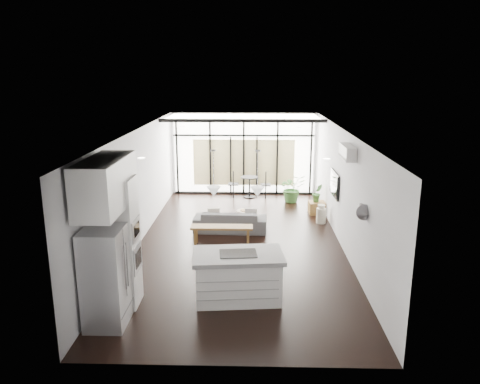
# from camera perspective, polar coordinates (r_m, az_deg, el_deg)

# --- Properties ---
(floor) EXTENTS (5.00, 10.00, 0.00)m
(floor) POSITION_cam_1_polar(r_m,az_deg,el_deg) (11.71, -0.04, -6.30)
(floor) COLOR black
(floor) RESTS_ON ground
(ceiling) EXTENTS (5.00, 10.00, 0.00)m
(ceiling) POSITION_cam_1_polar(r_m,az_deg,el_deg) (11.03, -0.04, 7.43)
(ceiling) COLOR white
(ceiling) RESTS_ON ground
(wall_left) EXTENTS (0.02, 10.00, 2.80)m
(wall_left) POSITION_cam_1_polar(r_m,az_deg,el_deg) (11.63, -12.45, 0.43)
(wall_left) COLOR white
(wall_left) RESTS_ON ground
(wall_right) EXTENTS (0.02, 10.00, 2.80)m
(wall_right) POSITION_cam_1_polar(r_m,az_deg,el_deg) (11.49, 12.51, 0.26)
(wall_right) COLOR white
(wall_right) RESTS_ON ground
(wall_back) EXTENTS (5.00, 0.02, 2.80)m
(wall_back) POSITION_cam_1_polar(r_m,az_deg,el_deg) (16.18, 0.47, 4.68)
(wall_back) COLOR white
(wall_back) RESTS_ON ground
(wall_front) EXTENTS (5.00, 0.02, 2.80)m
(wall_front) POSITION_cam_1_polar(r_m,az_deg,el_deg) (6.56, -1.31, -10.36)
(wall_front) COLOR white
(wall_front) RESTS_ON ground
(glazing) EXTENTS (5.00, 0.20, 2.80)m
(glazing) POSITION_cam_1_polar(r_m,az_deg,el_deg) (16.06, 0.46, 4.61)
(glazing) COLOR black
(glazing) RESTS_ON ground
(skylight) EXTENTS (4.70, 1.90, 0.06)m
(skylight) POSITION_cam_1_polar(r_m,az_deg,el_deg) (15.01, 0.40, 9.19)
(skylight) COLOR white
(skylight) RESTS_ON ceiling
(neighbour_building) EXTENTS (3.50, 0.02, 1.60)m
(neighbour_building) POSITION_cam_1_polar(r_m,az_deg,el_deg) (16.19, 0.46, 3.60)
(neighbour_building) COLOR #F5E29A
(neighbour_building) RESTS_ON ground
(island) EXTENTS (1.75, 1.14, 0.91)m
(island) POSITION_cam_1_polar(r_m,az_deg,el_deg) (8.85, -0.23, -10.25)
(island) COLOR white
(island) RESTS_ON floor
(cooktop) EXTENTS (0.72, 0.52, 0.01)m
(cooktop) POSITION_cam_1_polar(r_m,az_deg,el_deg) (8.67, -0.24, -7.49)
(cooktop) COLOR black
(cooktop) RESTS_ON island
(fridge) EXTENTS (0.65, 0.82, 1.69)m
(fridge) POSITION_cam_1_polar(r_m,az_deg,el_deg) (8.20, -16.05, -9.94)
(fridge) COLOR #9A9B9F
(fridge) RESTS_ON floor
(appliance_column) EXTENTS (0.61, 0.64, 2.38)m
(appliance_column) POSITION_cam_1_polar(r_m,az_deg,el_deg) (8.67, -14.50, -6.01)
(appliance_column) COLOR white
(appliance_column) RESTS_ON floor
(upper_cabinets) EXTENTS (0.62, 1.75, 0.86)m
(upper_cabinets) POSITION_cam_1_polar(r_m,az_deg,el_deg) (8.04, -16.08, 0.93)
(upper_cabinets) COLOR white
(upper_cabinets) RESTS_ON wall_left
(pendant_left) EXTENTS (0.26, 0.26, 0.18)m
(pendant_left) POSITION_cam_1_polar(r_m,az_deg,el_deg) (8.59, -3.22, 0.07)
(pendant_left) COLOR white
(pendant_left) RESTS_ON ceiling
(pendant_right) EXTENTS (0.26, 0.26, 0.18)m
(pendant_right) POSITION_cam_1_polar(r_m,az_deg,el_deg) (8.56, 2.13, 0.04)
(pendant_right) COLOR white
(pendant_right) RESTS_ON ceiling
(sofa) EXTENTS (1.96, 0.65, 0.76)m
(sofa) POSITION_cam_1_polar(r_m,az_deg,el_deg) (12.50, -1.19, -3.11)
(sofa) COLOR #515154
(sofa) RESTS_ON floor
(console_bench) EXTENTS (1.52, 0.38, 0.49)m
(console_bench) POSITION_cam_1_polar(r_m,az_deg,el_deg) (11.55, -2.23, -5.32)
(console_bench) COLOR brown
(console_bench) RESTS_ON floor
(pouf) EXTENTS (0.56, 0.56, 0.39)m
(pouf) POSITION_cam_1_polar(r_m,az_deg,el_deg) (13.11, 0.64, -3.09)
(pouf) COLOR beige
(pouf) RESTS_ON floor
(crate) EXTENTS (0.50, 0.50, 0.36)m
(crate) POSITION_cam_1_polar(r_m,az_deg,el_deg) (14.28, 9.33, -1.88)
(crate) COLOR brown
(crate) RESTS_ON floor
(plant_tall) EXTENTS (1.04, 1.10, 0.72)m
(plant_tall) POSITION_cam_1_polar(r_m,az_deg,el_deg) (15.37, 6.37, 0.10)
(plant_tall) COLOR #3B6D30
(plant_tall) RESTS_ON floor
(plant_crate) EXTENTS (0.43, 0.61, 0.25)m
(plant_crate) POSITION_cam_1_polar(r_m,az_deg,el_deg) (14.20, 9.38, -0.71)
(plant_crate) COLOR #3B6D30
(plant_crate) RESTS_ON crate
(milk_can) EXTENTS (0.28, 0.28, 0.53)m
(milk_can) POSITION_cam_1_polar(r_m,az_deg,el_deg) (13.37, 9.86, -2.64)
(milk_can) COLOR beige
(milk_can) RESTS_ON floor
(bistro_set) EXTENTS (1.38, 0.63, 0.65)m
(bistro_set) POSITION_cam_1_polar(r_m,az_deg,el_deg) (15.84, 1.16, 0.49)
(bistro_set) COLOR black
(bistro_set) RESTS_ON floor
(tv) EXTENTS (0.05, 1.10, 0.65)m
(tv) POSITION_cam_1_polar(r_m,az_deg,el_deg) (12.47, 11.47, 0.95)
(tv) COLOR black
(tv) RESTS_ON wall_right
(ac_unit) EXTENTS (0.22, 0.90, 0.30)m
(ac_unit) POSITION_cam_1_polar(r_m,az_deg,el_deg) (10.49, 12.98, 4.76)
(ac_unit) COLOR white
(ac_unit) RESTS_ON wall_right
(framed_art) EXTENTS (0.04, 0.70, 0.90)m
(framed_art) POSITION_cam_1_polar(r_m,az_deg,el_deg) (11.12, -12.95, 0.55)
(framed_art) COLOR black
(framed_art) RESTS_ON wall_left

